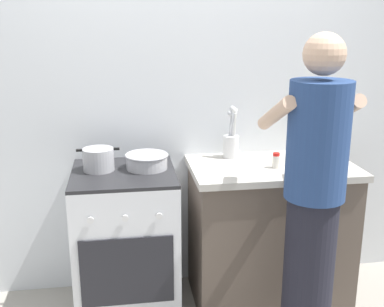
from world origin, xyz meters
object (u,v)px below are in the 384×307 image
(pot, at_px, (98,159))
(mixing_bowl, at_px, (147,160))
(stove_range, at_px, (126,242))
(oil_bottle, at_px, (309,149))
(utensil_crock, at_px, (231,143))
(person, at_px, (313,204))
(spice_bottle, at_px, (276,160))

(pot, relative_size, mixing_bowl, 0.96)
(stove_range, distance_m, pot, 0.54)
(mixing_bowl, bearing_deg, oil_bottle, -4.96)
(mixing_bowl, xyz_separation_m, utensil_crock, (0.55, 0.16, 0.05))
(mixing_bowl, xyz_separation_m, person, (0.79, -0.60, -0.09))
(pot, xyz_separation_m, oil_bottle, (1.25, -0.09, 0.03))
(utensil_crock, distance_m, spice_bottle, 0.34)
(utensil_crock, height_order, oil_bottle, utensil_crock)
(oil_bottle, xyz_separation_m, person, (-0.17, -0.51, -0.14))
(oil_bottle, height_order, person, person)
(oil_bottle, bearing_deg, utensil_crock, 149.72)
(stove_range, xyz_separation_m, mixing_bowl, (0.14, 0.04, 0.50))
(mixing_bowl, distance_m, spice_bottle, 0.77)
(stove_range, bearing_deg, spice_bottle, -3.70)
(stove_range, height_order, person, person)
(pot, xyz_separation_m, person, (1.07, -0.60, -0.11))
(oil_bottle, relative_size, person, 0.14)
(stove_range, bearing_deg, oil_bottle, -2.23)
(stove_range, xyz_separation_m, person, (0.93, -0.56, 0.41))
(mixing_bowl, relative_size, utensil_crock, 0.78)
(stove_range, relative_size, oil_bottle, 3.75)
(pot, bearing_deg, oil_bottle, -4.11)
(spice_bottle, bearing_deg, utensil_crock, 129.38)
(spice_bottle, relative_size, person, 0.05)
(mixing_bowl, height_order, utensil_crock, utensil_crock)
(utensil_crock, xyz_separation_m, spice_bottle, (0.21, -0.26, -0.05))
(stove_range, relative_size, mixing_bowl, 3.51)
(pot, bearing_deg, mixing_bowl, -1.16)
(oil_bottle, bearing_deg, pot, 175.89)
(person, bearing_deg, oil_bottle, 71.24)
(mixing_bowl, bearing_deg, person, -37.02)
(mixing_bowl, distance_m, person, 1.00)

